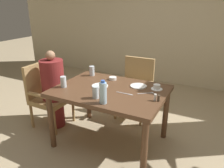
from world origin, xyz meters
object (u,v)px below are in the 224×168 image
object	(u,v)px
plate_main_right	(100,86)
glass_tall_mid	(92,71)
bowl_small	(113,78)
teacup_with_saucer	(157,87)
chair_far_side	(136,86)
plate_main_left	(138,86)
chair_left_side	(47,93)
glass_tall_far	(63,82)
water_bottle	(103,93)
diner_in_left_chair	(54,89)
glass_tall_near	(96,92)

from	to	relation	value
plate_main_right	glass_tall_mid	world-z (taller)	glass_tall_mid
plate_main_right	bowl_small	bearing A→B (deg)	84.33
teacup_with_saucer	chair_far_side	bearing A→B (deg)	129.35
plate_main_left	plate_main_right	world-z (taller)	same
chair_left_side	chair_far_side	size ratio (longest dim) A/B	1.00
bowl_small	glass_tall_far	bearing A→B (deg)	-128.53
chair_far_side	water_bottle	world-z (taller)	water_bottle
teacup_with_saucer	bowl_small	size ratio (longest dim) A/B	1.36
diner_in_left_chair	plate_main_right	distance (m)	0.77
glass_tall_far	diner_in_left_chair	bearing A→B (deg)	150.79
diner_in_left_chair	chair_left_side	bearing A→B (deg)	180.00
teacup_with_saucer	glass_tall_mid	bearing A→B (deg)	174.92
chair_left_side	bowl_small	xyz separation A→B (m)	(0.92, 0.32, 0.27)
glass_tall_far	glass_tall_near	bearing A→B (deg)	-10.82
plate_main_left	water_bottle	bearing A→B (deg)	-104.46
plate_main_left	chair_left_side	bearing A→B (deg)	-169.73
diner_in_left_chair	bowl_small	world-z (taller)	diner_in_left_chair
diner_in_left_chair	glass_tall_far	size ratio (longest dim) A/B	8.26
bowl_small	water_bottle	xyz separation A→B (m)	(0.24, -0.70, 0.10)
water_bottle	glass_tall_far	size ratio (longest dim) A/B	1.84
glass_tall_mid	water_bottle	bearing A→B (deg)	-50.71
glass_tall_mid	plate_main_right	bearing A→B (deg)	-45.33
plate_main_right	water_bottle	xyz separation A→B (m)	(0.27, -0.40, 0.11)
bowl_small	plate_main_right	bearing A→B (deg)	-95.67
teacup_with_saucer	glass_tall_near	distance (m)	0.76
chair_far_side	plate_main_right	bearing A→B (deg)	-100.59
teacup_with_saucer	glass_tall_far	bearing A→B (deg)	-156.51
glass_tall_near	glass_tall_far	distance (m)	0.53
chair_left_side	plate_main_right	world-z (taller)	chair_left_side
chair_left_side	bowl_small	world-z (taller)	chair_left_side
diner_in_left_chair	water_bottle	xyz separation A→B (m)	(1.02, -0.38, 0.29)
chair_left_side	glass_tall_near	size ratio (longest dim) A/B	6.70
bowl_small	water_bottle	world-z (taller)	water_bottle
water_bottle	plate_main_right	bearing A→B (deg)	124.33
chair_far_side	plate_main_left	world-z (taller)	chair_far_side
diner_in_left_chair	bowl_small	bearing A→B (deg)	22.40
teacup_with_saucer	bowl_small	distance (m)	0.63
diner_in_left_chair	teacup_with_saucer	world-z (taller)	diner_in_left_chair
plate_main_left	glass_tall_mid	distance (m)	0.75
chair_left_side	glass_tall_far	bearing A→B (deg)	-21.89
chair_left_side	plate_main_left	bearing A→B (deg)	10.27
glass_tall_mid	glass_tall_near	bearing A→B (deg)	-54.99
glass_tall_mid	teacup_with_saucer	bearing A→B (deg)	-5.08
plate_main_right	teacup_with_saucer	size ratio (longest dim) A/B	1.47
chair_far_side	plate_main_right	xyz separation A→B (m)	(-0.16, -0.84, 0.26)
bowl_small	glass_tall_near	world-z (taller)	glass_tall_near
plate_main_left	bowl_small	world-z (taller)	bowl_small
diner_in_left_chair	chair_far_side	bearing A→B (deg)	43.74
chair_far_side	plate_main_left	xyz separation A→B (m)	(0.27, -0.63, 0.26)
water_bottle	teacup_with_saucer	bearing A→B (deg)	58.28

